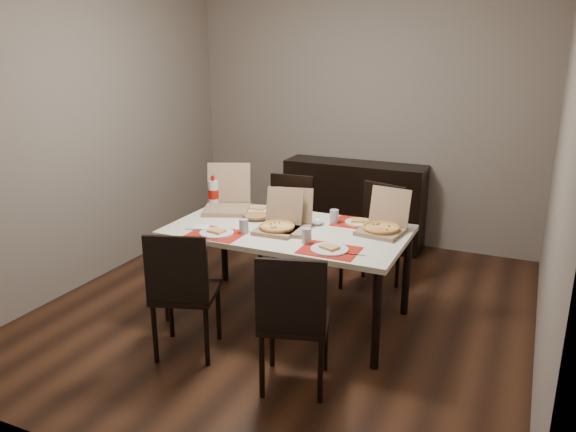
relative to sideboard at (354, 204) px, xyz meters
The scene contains 20 objects.
ground 1.84m from the sideboard, 90.00° to the right, with size 3.80×4.00×0.02m, color #3D2112.
room_walls 1.86m from the sideboard, 90.00° to the right, with size 3.84×4.02×2.62m.
sideboard is the anchor object (origin of this frame).
dining_table 1.91m from the sideboard, 87.87° to the right, with size 1.80×1.00×0.75m.
chair_near_left 2.75m from the sideboard, 97.18° to the right, with size 0.53×0.53×0.93m.
chair_near_right 2.84m from the sideboard, 79.67° to the right, with size 0.52×0.52×0.93m.
chair_far_left 1.09m from the sideboard, 107.16° to the right, with size 0.45×0.45×0.93m.
chair_far_right 1.15m from the sideboard, 62.76° to the right, with size 0.53×0.53×0.93m.
setting_near_left 2.26m from the sideboard, 98.59° to the right, with size 0.49×0.30×0.11m.
setting_near_right 2.27m from the sideboard, 77.81° to the right, with size 0.49×0.30×0.11m.
setting_far_left 1.65m from the sideboard, 101.85° to the right, with size 0.51×0.30×0.11m.
setting_far_right 1.68m from the sideboard, 73.18° to the right, with size 0.45×0.30×0.11m.
napkin_loose 2.00m from the sideboard, 88.12° to the right, with size 0.12×0.11×0.02m, color white.
pizza_box_center 2.01m from the sideboard, 89.16° to the right, with size 0.31×0.34×0.30m.
pizza_box_right 1.89m from the sideboard, 65.91° to the right, with size 0.36×0.39×0.32m.
pizza_box_left 1.80m from the sideboard, 110.22° to the right, with size 0.50×0.52×0.37m.
pizza_box_extra 1.96m from the sideboard, 86.85° to the right, with size 0.37×0.39×0.30m.
faina_plate 1.81m from the sideboard, 98.70° to the right, with size 0.22×0.22×0.03m.
dip_bowl 1.76m from the sideboard, 82.43° to the right, with size 0.12×0.12×0.03m, color white.
soda_bottle 1.82m from the sideboard, 115.94° to the right, with size 0.09×0.09×0.27m.
Camera 1 is at (1.75, -3.85, 2.10)m, focal length 35.00 mm.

